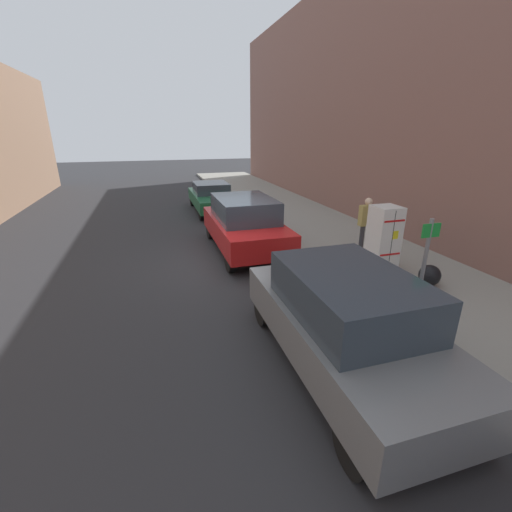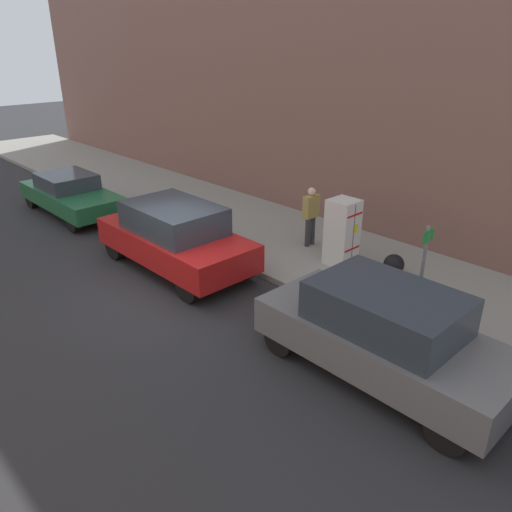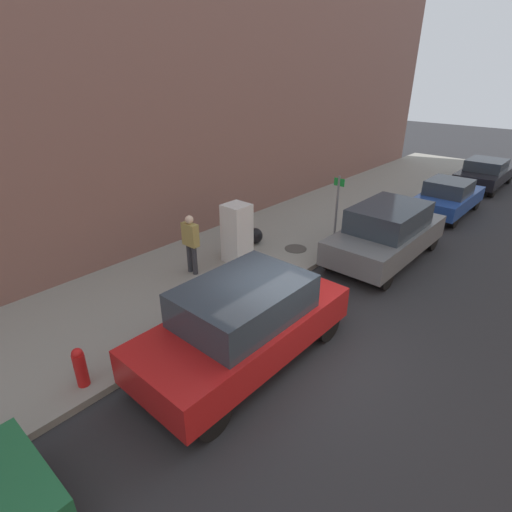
{
  "view_description": "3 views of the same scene",
  "coord_description": "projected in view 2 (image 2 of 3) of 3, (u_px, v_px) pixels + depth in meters",
  "views": [
    {
      "loc": [
        2.08,
        9.63,
        3.78
      ],
      "look_at": [
        0.02,
        2.81,
        1.16
      ],
      "focal_mm": 24.0,
      "sensor_mm": 36.0,
      "label": 1
    },
    {
      "loc": [
        6.06,
        9.31,
        5.64
      ],
      "look_at": [
        -1.45,
        1.39,
        0.85
      ],
      "focal_mm": 35.0,
      "sensor_mm": 36.0,
      "label": 2
    },
    {
      "loc": [
        3.77,
        -5.57,
        5.44
      ],
      "look_at": [
        -2.58,
        1.57,
        0.88
      ],
      "focal_mm": 28.0,
      "sensor_mm": 36.0,
      "label": 3
    }
  ],
  "objects": [
    {
      "name": "street_sign_post",
      "position": [
        422.0,
        273.0,
        9.73
      ],
      "size": [
        0.36,
        0.07,
        2.25
      ],
      "color": "slate",
      "rests_on": "sidewalk_slab"
    },
    {
      "name": "parked_suv_gray",
      "position": [
        384.0,
        333.0,
        8.74
      ],
      "size": [
        1.94,
        4.58,
        1.74
      ],
      "color": "slate",
      "rests_on": "ground"
    },
    {
      "name": "pedestrian_walking_far",
      "position": [
        311.0,
        212.0,
        13.97
      ],
      "size": [
        0.49,
        0.23,
        1.71
      ],
      "rotation": [
        0.0,
        0.0,
        3.93
      ],
      "color": "#333338",
      "rests_on": "sidewalk_slab"
    },
    {
      "name": "fire_hydrant",
      "position": [
        170.0,
        212.0,
        15.81
      ],
      "size": [
        0.22,
        0.22,
        0.81
      ],
      "color": "red",
      "rests_on": "sidewalk_slab"
    },
    {
      "name": "parked_sedan_green",
      "position": [
        71.0,
        194.0,
        17.13
      ],
      "size": [
        1.81,
        4.54,
        1.38
      ],
      "color": "#1E6038",
      "rests_on": "ground"
    },
    {
      "name": "ground_plane",
      "position": [
        174.0,
        287.0,
        12.26
      ],
      "size": [
        80.0,
        80.0,
        0.0
      ],
      "primitive_type": "plane",
      "color": "#28282B"
    },
    {
      "name": "parked_suv_red",
      "position": [
        175.0,
        236.0,
        12.92
      ],
      "size": [
        1.99,
        4.61,
        1.77
      ],
      "color": "red",
      "rests_on": "ground"
    },
    {
      "name": "discarded_refrigerator",
      "position": [
        342.0,
        233.0,
        12.84
      ],
      "size": [
        0.68,
        0.71,
        1.75
      ],
      "color": "white",
      "rests_on": "sidewalk_slab"
    },
    {
      "name": "manhole_cover",
      "position": [
        381.0,
        297.0,
        11.46
      ],
      "size": [
        0.7,
        0.7,
        0.02
      ],
      "primitive_type": "cylinder",
      "color": "#47443F",
      "rests_on": "sidewalk_slab"
    },
    {
      "name": "trash_bag",
      "position": [
        394.0,
        264.0,
        12.52
      ],
      "size": [
        0.52,
        0.52,
        0.52
      ],
      "primitive_type": "sphere",
      "color": "black",
      "rests_on": "sidewalk_slab"
    },
    {
      "name": "sidewalk_slab",
      "position": [
        289.0,
        241.0,
        14.83
      ],
      "size": [
        4.42,
        44.0,
        0.15
      ],
      "primitive_type": "cube",
      "color": "gray",
      "rests_on": "ground"
    },
    {
      "name": "building_facade_near",
      "position": [
        371.0,
        58.0,
        14.98
      ],
      "size": [
        2.42,
        39.6,
        10.14
      ],
      "primitive_type": "cube",
      "color": "#7F564C",
      "rests_on": "ground"
    }
  ]
}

